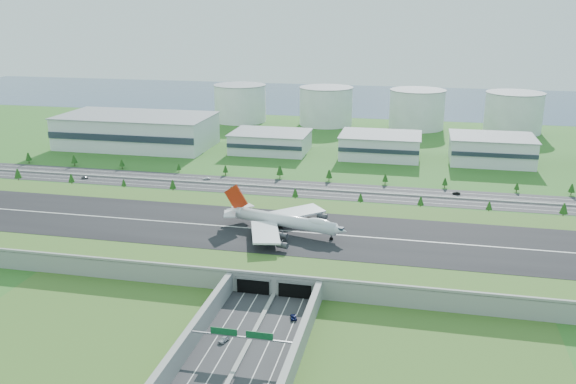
% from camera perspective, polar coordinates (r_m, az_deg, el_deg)
% --- Properties ---
extents(ground, '(1200.00, 1200.00, 0.00)m').
position_cam_1_polar(ground, '(289.67, 0.99, -5.27)').
color(ground, '#25551A').
rests_on(ground, ground).
extents(airfield_deck, '(520.00, 100.00, 9.20)m').
position_cam_1_polar(airfield_deck, '(288.04, 0.99, -4.52)').
color(airfield_deck, gray).
rests_on(airfield_deck, ground).
extents(underpass_road, '(38.80, 120.40, 8.00)m').
position_cam_1_polar(underpass_road, '(202.00, -4.70, -14.92)').
color(underpass_road, '#28282B').
rests_on(underpass_road, ground).
extents(sign_gantry_near, '(38.70, 0.70, 9.80)m').
position_cam_1_polar(sign_gantry_near, '(203.74, -4.36, -13.45)').
color(sign_gantry_near, gray).
rests_on(sign_gantry_near, ground).
extents(north_expressway, '(560.00, 36.00, 0.12)m').
position_cam_1_polar(north_expressway, '(377.94, 3.80, 0.13)').
color(north_expressway, '#28282B').
rests_on(north_expressway, ground).
extents(tree_row, '(499.54, 48.72, 8.48)m').
position_cam_1_polar(tree_row, '(375.74, 3.60, 0.77)').
color(tree_row, '#3D2819').
rests_on(tree_row, ground).
extents(hangar_west, '(120.00, 60.00, 25.00)m').
position_cam_1_polar(hangar_west, '(509.09, -13.95, 5.56)').
color(hangar_west, silver).
rests_on(hangar_west, ground).
extents(hangar_mid_a, '(58.00, 42.00, 15.00)m').
position_cam_1_polar(hangar_mid_a, '(477.53, -1.64, 4.70)').
color(hangar_mid_a, silver).
rests_on(hangar_mid_a, ground).
extents(hangar_mid_b, '(58.00, 42.00, 17.00)m').
position_cam_1_polar(hangar_mid_b, '(464.85, 8.62, 4.29)').
color(hangar_mid_b, silver).
rests_on(hangar_mid_b, ground).
extents(hangar_mid_c, '(58.00, 42.00, 19.00)m').
position_cam_1_polar(hangar_mid_c, '(466.93, 18.48, 3.78)').
color(hangar_mid_c, silver).
rests_on(hangar_mid_c, ground).
extents(fuel_tank_a, '(50.00, 50.00, 35.00)m').
position_cam_1_polar(fuel_tank_a, '(605.07, -4.50, 8.27)').
color(fuel_tank_a, silver).
rests_on(fuel_tank_a, ground).
extents(fuel_tank_b, '(50.00, 50.00, 35.00)m').
position_cam_1_polar(fuel_tank_b, '(586.66, 3.57, 8.01)').
color(fuel_tank_b, silver).
rests_on(fuel_tank_b, ground).
extents(fuel_tank_c, '(50.00, 50.00, 35.00)m').
position_cam_1_polar(fuel_tank_c, '(580.24, 11.96, 7.57)').
color(fuel_tank_c, silver).
rests_on(fuel_tank_c, ground).
extents(fuel_tank_d, '(50.00, 50.00, 35.00)m').
position_cam_1_polar(fuel_tank_d, '(586.20, 20.35, 6.97)').
color(fuel_tank_d, silver).
rests_on(fuel_tank_d, ground).
extents(bay_water, '(1200.00, 260.00, 0.06)m').
position_cam_1_polar(bay_water, '(752.68, 8.20, 8.55)').
color(bay_water, '#354965').
rests_on(bay_water, ground).
extents(boeing_747, '(63.00, 58.79, 19.90)m').
position_cam_1_polar(boeing_747, '(285.46, -0.38, -2.67)').
color(boeing_747, silver).
rests_on(boeing_747, airfield_deck).
extents(car_0, '(3.60, 5.39, 1.70)m').
position_cam_1_polar(car_0, '(215.43, -6.01, -13.51)').
color(car_0, silver).
rests_on(car_0, ground).
extents(car_2, '(3.43, 5.15, 1.31)m').
position_cam_1_polar(car_2, '(228.01, 0.52, -11.61)').
color(car_2, '#0E1648').
rests_on(car_2, ground).
extents(car_4, '(4.55, 2.15, 1.50)m').
position_cam_1_polar(car_4, '(424.57, -18.48, 1.29)').
color(car_4, '#58585D').
rests_on(car_4, ground).
extents(car_5, '(4.70, 1.67, 1.55)m').
position_cam_1_polar(car_5, '(382.86, 15.47, -0.12)').
color(car_5, black).
rests_on(car_5, ground).
extents(car_7, '(5.62, 4.05, 1.51)m').
position_cam_1_polar(car_7, '(404.37, -7.64, 1.27)').
color(car_7, white).
rests_on(car_7, ground).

